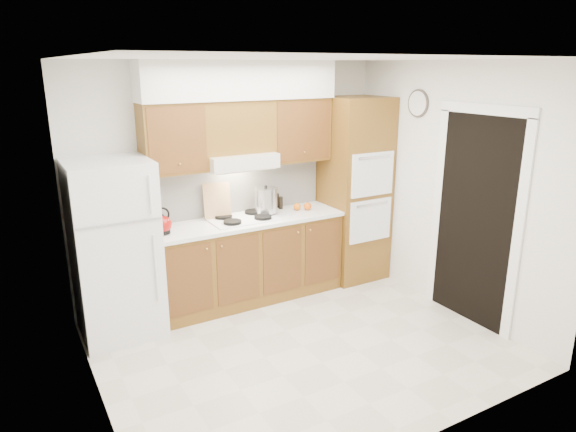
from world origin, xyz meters
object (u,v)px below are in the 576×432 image
at_px(oven_cabinet, 354,190).
at_px(kettle, 163,224).
at_px(stock_pot, 266,200).
at_px(fridge, 115,250).

distance_m(oven_cabinet, kettle, 2.37).
bearing_deg(kettle, stock_pot, 23.41).
xyz_separation_m(fridge, kettle, (0.47, -0.00, 0.18)).
relative_size(oven_cabinet, kettle, 12.36).
bearing_deg(fridge, kettle, -0.03).
xyz_separation_m(fridge, oven_cabinet, (2.85, 0.03, 0.24)).
height_order(fridge, stock_pot, fridge).
relative_size(kettle, stock_pot, 0.67).
distance_m(oven_cabinet, stock_pot, 1.16).
height_order(oven_cabinet, kettle, oven_cabinet).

